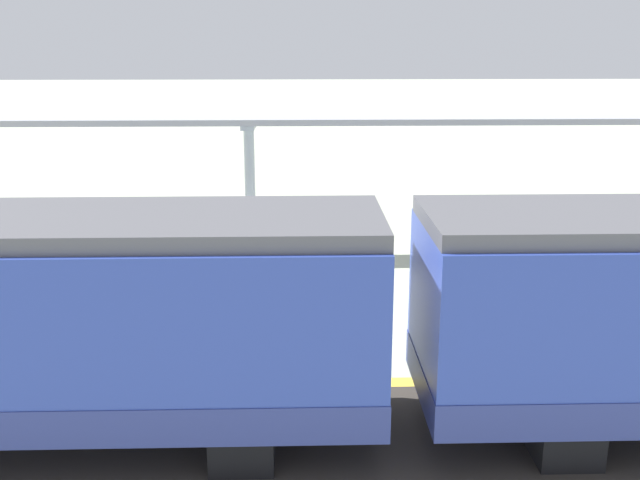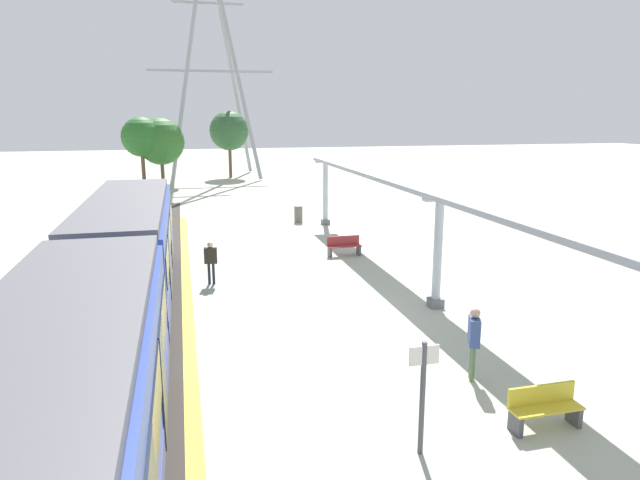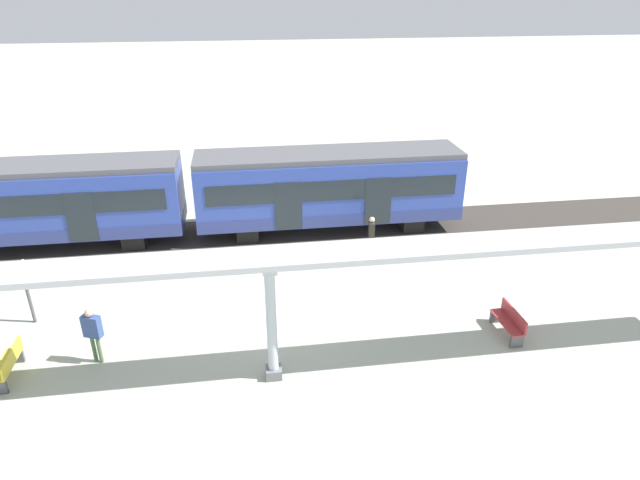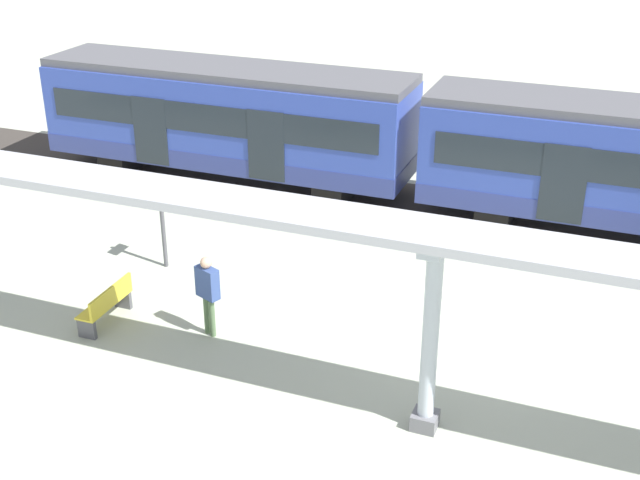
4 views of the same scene
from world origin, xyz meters
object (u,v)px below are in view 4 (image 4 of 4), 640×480
Objects in this scene: canopy_pillar_second at (430,337)px; bench_near_end at (107,304)px; platform_info_sign at (162,216)px; passenger_by_the_benches at (208,287)px; train_near_carriage at (227,121)px.

bench_near_end is at bearing -98.12° from canopy_pillar_second.
platform_info_sign is (-3.78, -7.42, -0.51)m from canopy_pillar_second.
passenger_by_the_benches is (2.39, 2.48, -0.21)m from platform_info_sign.
passenger_by_the_benches is (-1.39, -4.94, -0.72)m from canopy_pillar_second.
platform_info_sign is at bearing -116.99° from canopy_pillar_second.
platform_info_sign reaches higher than bench_near_end.
bench_near_end is (8.60, 1.47, -1.38)m from train_near_carriage.
passenger_by_the_benches is (8.23, 3.71, -0.71)m from train_near_carriage.
canopy_pillar_second is at bearing 63.01° from platform_info_sign.
canopy_pillar_second is 1.65× the size of platform_info_sign.
bench_near_end is 0.84× the size of passenger_by_the_benches.
train_near_carriage is at bearing -138.04° from canopy_pillar_second.
bench_near_end is 0.68× the size of platform_info_sign.
train_near_carriage is 5.99m from platform_info_sign.
canopy_pillar_second is at bearing 74.30° from passenger_by_the_benches.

